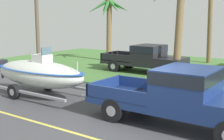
% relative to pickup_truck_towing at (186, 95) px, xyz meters
% --- Properties ---
extents(ground, '(36.00, 22.00, 0.11)m').
position_rel_pickup_truck_towing_xyz_m(ground, '(-1.29, 7.73, -1.07)').
color(ground, '#424247').
extents(pickup_truck_towing, '(5.98, 2.13, 1.91)m').
position_rel_pickup_truck_towing_xyz_m(pickup_truck_towing, '(0.00, 0.00, 0.00)').
color(pickup_truck_towing, navy).
rests_on(pickup_truck_towing, ground).
extents(boat_on_trailer, '(6.24, 2.21, 2.23)m').
position_rel_pickup_truck_towing_xyz_m(boat_on_trailer, '(-6.84, -0.00, -0.03)').
color(boat_on_trailer, gray).
rests_on(boat_on_trailer, ground).
extents(parked_pickup_background, '(5.58, 2.08, 1.81)m').
position_rel_pickup_truck_towing_xyz_m(parked_pickup_background, '(-5.48, 7.76, -0.05)').
color(parked_pickup_background, black).
rests_on(parked_pickup_background, ground).
extents(palm_tree_near_left, '(3.64, 2.96, 5.18)m').
position_rel_pickup_truck_towing_xyz_m(palm_tree_near_left, '(-10.67, 10.78, 2.83)').
color(palm_tree_near_left, brown).
rests_on(palm_tree_near_left, ground).
extents(palm_tree_far_left, '(3.21, 2.62, 5.96)m').
position_rel_pickup_truck_towing_xyz_m(palm_tree_far_left, '(-3.44, 7.48, 3.20)').
color(palm_tree_far_left, brown).
rests_on(palm_tree_far_left, ground).
extents(utility_pole, '(0.24, 1.80, 8.66)m').
position_rel_pickup_truck_towing_xyz_m(utility_pole, '(-11.75, 4.36, 3.42)').
color(utility_pole, brown).
rests_on(utility_pole, ground).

